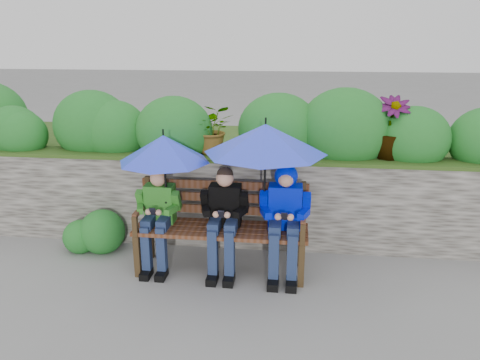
# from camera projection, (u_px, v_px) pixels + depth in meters

# --- Properties ---
(ground) EXTENTS (60.00, 60.00, 0.00)m
(ground) POSITION_uv_depth(u_px,v_px,m) (239.00, 272.00, 4.74)
(ground) COLOR gray
(ground) RESTS_ON ground
(garden_backdrop) EXTENTS (8.00, 2.85, 1.81)m
(garden_backdrop) POSITION_uv_depth(u_px,v_px,m) (249.00, 168.00, 6.05)
(garden_backdrop) COLOR #413E37
(garden_backdrop) RESTS_ON ground
(park_bench) EXTENTS (1.72, 0.50, 0.91)m
(park_bench) POSITION_uv_depth(u_px,v_px,m) (222.00, 221.00, 4.70)
(park_bench) COLOR #362715
(park_bench) RESTS_ON ground
(boy_left) EXTENTS (0.44, 0.51, 1.04)m
(boy_left) POSITION_uv_depth(u_px,v_px,m) (158.00, 213.00, 4.69)
(boy_left) COLOR #2E6622
(boy_left) RESTS_ON ground
(boy_middle) EXTENTS (0.46, 0.54, 1.08)m
(boy_middle) POSITION_uv_depth(u_px,v_px,m) (224.00, 215.00, 4.60)
(boy_middle) COLOR black
(boy_middle) RESTS_ON ground
(boy_right) EXTENTS (0.49, 0.59, 1.12)m
(boy_right) POSITION_uv_depth(u_px,v_px,m) (285.00, 212.00, 4.52)
(boy_right) COLOR #020FB4
(boy_right) RESTS_ON ground
(umbrella_left) EXTENTS (0.90, 0.90, 0.76)m
(umbrella_left) POSITION_uv_depth(u_px,v_px,m) (164.00, 149.00, 4.51)
(umbrella_left) COLOR blue
(umbrella_left) RESTS_ON ground
(umbrella_right) EXTENTS (1.17, 1.17, 0.87)m
(umbrella_right) POSITION_uv_depth(u_px,v_px,m) (265.00, 139.00, 4.36)
(umbrella_right) COLOR blue
(umbrella_right) RESTS_ON ground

